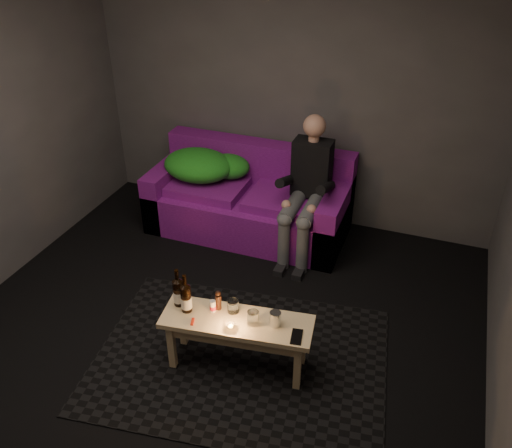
{
  "coord_description": "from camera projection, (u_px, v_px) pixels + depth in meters",
  "views": [
    {
      "loc": [
        1.41,
        -2.54,
        2.95
      ],
      "look_at": [
        0.06,
        1.05,
        0.56
      ],
      "focal_mm": 38.0,
      "sensor_mm": 36.0,
      "label": 1
    }
  ],
  "objects": [
    {
      "name": "salt_shaker",
      "position": [
        213.0,
        306.0,
        3.77
      ],
      "size": [
        0.04,
        0.04,
        0.09
      ],
      "primitive_type": "cylinder",
      "rotation": [
        0.0,
        0.0,
        0.04
      ],
      "color": "silver",
      "rests_on": "coffee_table"
    },
    {
      "name": "red_lighter",
      "position": [
        193.0,
        322.0,
        3.69
      ],
      "size": [
        0.04,
        0.07,
        0.01
      ],
      "primitive_type": "cube",
      "rotation": [
        0.0,
        0.0,
        0.3
      ],
      "color": "red",
      "rests_on": "coffee_table"
    },
    {
      "name": "room",
      "position": [
        215.0,
        125.0,
        3.51
      ],
      "size": [
        4.5,
        4.5,
        4.5
      ],
      "color": "silver",
      "rests_on": "ground"
    },
    {
      "name": "green_blanket",
      "position": [
        204.0,
        165.0,
        5.34
      ],
      "size": [
        0.85,
        0.58,
        0.29
      ],
      "color": "#267A16",
      "rests_on": "sofa"
    },
    {
      "name": "floor",
      "position": [
        198.0,
        357.0,
        4.0
      ],
      "size": [
        4.5,
        4.5,
        0.0
      ],
      "primitive_type": "plane",
      "color": "black",
      "rests_on": "ground"
    },
    {
      "name": "coffee_table",
      "position": [
        237.0,
        328.0,
        3.76
      ],
      "size": [
        1.09,
        0.47,
        0.43
      ],
      "rotation": [
        0.0,
        0.0,
        0.14
      ],
      "color": "#ECBD8A",
      "rests_on": "rug"
    },
    {
      "name": "rug",
      "position": [
        240.0,
        359.0,
        3.98
      ],
      "size": [
        2.29,
        1.8,
        0.01
      ],
      "primitive_type": "cube",
      "rotation": [
        0.0,
        0.0,
        0.14
      ],
      "color": "black",
      "rests_on": "floor"
    },
    {
      "name": "tealight",
      "position": [
        231.0,
        327.0,
        3.62
      ],
      "size": [
        0.05,
        0.05,
        0.04
      ],
      "color": "white",
      "rests_on": "coffee_table"
    },
    {
      "name": "sofa",
      "position": [
        250.0,
        202.0,
        5.37
      ],
      "size": [
        1.92,
        0.87,
        0.83
      ],
      "color": "#600E69",
      "rests_on": "floor"
    },
    {
      "name": "beer_bottle_b",
      "position": [
        186.0,
        298.0,
        3.74
      ],
      "size": [
        0.08,
        0.08,
        0.3
      ],
      "color": "black",
      "rests_on": "coffee_table"
    },
    {
      "name": "steel_cup",
      "position": [
        275.0,
        319.0,
        3.64
      ],
      "size": [
        0.1,
        0.1,
        0.11
      ],
      "primitive_type": "cylinder",
      "rotation": [
        0.0,
        0.0,
        -0.41
      ],
      "color": "silver",
      "rests_on": "coffee_table"
    },
    {
      "name": "person",
      "position": [
        307.0,
        186.0,
        4.87
      ],
      "size": [
        0.35,
        0.8,
        1.28
      ],
      "color": "black",
      "rests_on": "sofa"
    },
    {
      "name": "smartphone",
      "position": [
        297.0,
        337.0,
        3.57
      ],
      "size": [
        0.1,
        0.16,
        0.01
      ],
      "primitive_type": "cube",
      "rotation": [
        0.0,
        0.0,
        0.17
      ],
      "color": "black",
      "rests_on": "coffee_table"
    },
    {
      "name": "tumbler_front",
      "position": [
        253.0,
        318.0,
        3.66
      ],
      "size": [
        0.09,
        0.09,
        0.1
      ],
      "primitive_type": "cylinder",
      "rotation": [
        0.0,
        0.0,
        -0.07
      ],
      "color": "white",
      "rests_on": "coffee_table"
    },
    {
      "name": "beer_bottle_a",
      "position": [
        178.0,
        292.0,
        3.8
      ],
      "size": [
        0.08,
        0.08,
        0.3
      ],
      "color": "black",
      "rests_on": "coffee_table"
    },
    {
      "name": "tumbler_back",
      "position": [
        233.0,
        306.0,
        3.76
      ],
      "size": [
        0.1,
        0.1,
        0.1
      ],
      "primitive_type": "cylinder",
      "rotation": [
        0.0,
        0.0,
        -0.2
      ],
      "color": "white",
      "rests_on": "coffee_table"
    },
    {
      "name": "pepper_mill",
      "position": [
        218.0,
        302.0,
        3.78
      ],
      "size": [
        0.06,
        0.06,
        0.12
      ],
      "primitive_type": "cylinder",
      "rotation": [
        0.0,
        0.0,
        -0.35
      ],
      "color": "black",
      "rests_on": "coffee_table"
    }
  ]
}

